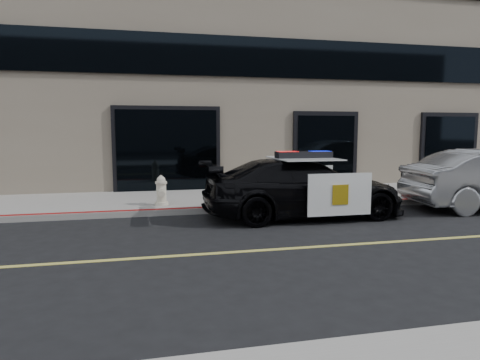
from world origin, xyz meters
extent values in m
plane|color=black|center=(0.00, 0.00, 0.00)|extent=(120.00, 120.00, 0.00)
cube|color=gray|center=(0.00, 5.25, 0.07)|extent=(60.00, 3.50, 0.15)
cube|color=#756856|center=(0.00, 10.50, 6.00)|extent=(60.00, 7.00, 12.00)
imported|color=black|center=(2.01, 2.60, 0.71)|extent=(2.01, 4.91, 1.42)
cube|color=white|center=(2.48, 1.58, 0.69)|extent=(1.52, 0.04, 0.95)
cube|color=white|center=(2.48, 3.63, 0.69)|extent=(1.52, 0.04, 0.95)
cube|color=white|center=(2.01, 2.60, 1.44)|extent=(1.43, 1.71, 0.02)
cube|color=gold|center=(2.48, 1.55, 0.69)|extent=(0.38, 0.01, 0.45)
cube|color=black|center=(2.01, 2.60, 1.52)|extent=(1.37, 0.36, 0.17)
cube|color=red|center=(1.59, 2.61, 1.53)|extent=(0.48, 0.31, 0.15)
cube|color=#0C19CC|center=(2.42, 2.60, 1.53)|extent=(0.48, 0.31, 0.15)
cylinder|color=silver|center=(-1.33, 4.20, 0.19)|extent=(0.36, 0.36, 0.08)
cylinder|color=silver|center=(-1.33, 4.20, 0.48)|extent=(0.26, 0.26, 0.49)
cylinder|color=silver|center=(-1.33, 4.20, 0.74)|extent=(0.31, 0.31, 0.06)
sphere|color=silver|center=(-1.33, 4.20, 0.80)|extent=(0.23, 0.23, 0.23)
cylinder|color=silver|center=(-1.33, 4.20, 0.90)|extent=(0.07, 0.07, 0.07)
cylinder|color=silver|center=(-1.33, 4.37, 0.55)|extent=(0.13, 0.12, 0.13)
cylinder|color=silver|center=(-1.33, 4.03, 0.55)|extent=(0.13, 0.12, 0.13)
cylinder|color=silver|center=(-1.33, 4.00, 0.48)|extent=(0.17, 0.14, 0.17)
camera|label=1|loc=(-1.77, -7.09, 2.14)|focal=32.00mm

